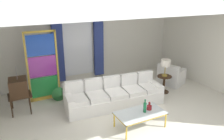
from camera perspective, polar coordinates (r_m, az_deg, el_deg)
ground_plane at (r=6.45m, az=3.89°, el=-11.16°), size 16.00×16.00×0.00m
wall_rear at (r=8.53m, az=-6.58°, el=7.07°), size 8.00×0.12×3.00m
wall_right at (r=8.67m, az=23.30°, el=5.85°), size 0.12×7.00×3.00m
ceiling_slab at (r=6.29m, az=0.61°, el=17.00°), size 8.00×7.60×0.04m
curtained_window at (r=8.21m, az=-8.47°, el=8.25°), size 2.00×0.17×2.70m
couch_white_long at (r=6.85m, az=0.34°, el=-6.34°), size 2.99×1.21×0.86m
coffee_table at (r=5.76m, az=7.16°, el=-10.96°), size 1.23×0.68×0.41m
bottle_blue_decanter at (r=5.71m, az=8.34°, el=-9.24°), size 0.08×0.08×0.35m
bottle_crystal_tall at (r=5.87m, az=9.42°, el=-9.24°), size 0.13×0.13×0.21m
vintage_tv at (r=6.79m, az=-22.63°, el=-4.24°), size 0.62×0.63×1.35m
armchair_white at (r=8.64m, az=14.69°, el=-1.66°), size 1.07×1.06×0.80m
stained_glass_divider at (r=7.21m, az=-17.11°, el=0.52°), size 0.95×0.05×2.20m
peacock_figurine at (r=7.24m, az=-13.14°, el=-6.19°), size 0.44×0.60×0.50m
round_side_table at (r=7.84m, az=13.05°, el=-3.11°), size 0.48×0.48×0.59m
table_lamp_brass at (r=7.62m, az=13.42°, el=1.59°), size 0.32×0.32×0.57m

